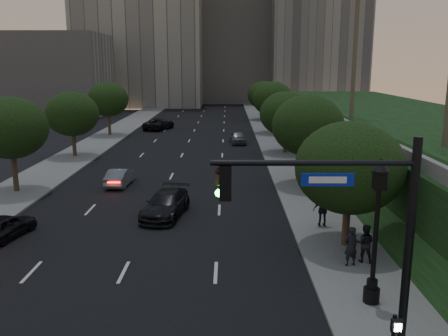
{
  "coord_description": "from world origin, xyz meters",
  "views": [
    {
      "loc": [
        4.49,
        -14.03,
        8.83
      ],
      "look_at": [
        4.32,
        9.81,
        3.6
      ],
      "focal_mm": 38.0,
      "sensor_mm": 36.0,
      "label": 1
    }
  ],
  "objects_px": {
    "sedan_far_right": "(238,137)",
    "pedestrian_b": "(365,243)",
    "sedan_mid_left": "(120,177)",
    "pedestrian_a": "(351,246)",
    "sedan_far_left": "(159,124)",
    "traffic_signal_mast": "(368,257)",
    "street_lamp": "(375,239)",
    "sedan_near_right": "(166,204)",
    "sedan_near_left": "(5,226)",
    "pedestrian_c": "(323,210)"
  },
  "relations": [
    {
      "from": "sedan_near_right",
      "to": "pedestrian_c",
      "type": "relative_size",
      "value": 2.75
    },
    {
      "from": "traffic_signal_mast",
      "to": "sedan_mid_left",
      "type": "height_order",
      "value": "traffic_signal_mast"
    },
    {
      "from": "sedan_far_right",
      "to": "sedan_far_left",
      "type": "bearing_deg",
      "value": 127.38
    },
    {
      "from": "sedan_near_left",
      "to": "sedan_far_left",
      "type": "height_order",
      "value": "sedan_far_left"
    },
    {
      "from": "traffic_signal_mast",
      "to": "sedan_near_left",
      "type": "bearing_deg",
      "value": 144.42
    },
    {
      "from": "sedan_near_right",
      "to": "pedestrian_a",
      "type": "xyz_separation_m",
      "value": [
        9.06,
        -7.33,
        0.31
      ]
    },
    {
      "from": "sedan_mid_left",
      "to": "traffic_signal_mast",
      "type": "bearing_deg",
      "value": 122.33
    },
    {
      "from": "sedan_mid_left",
      "to": "pedestrian_a",
      "type": "xyz_separation_m",
      "value": [
        13.36,
        -14.62,
        0.39
      ]
    },
    {
      "from": "traffic_signal_mast",
      "to": "pedestrian_a",
      "type": "distance_m",
      "value": 7.98
    },
    {
      "from": "sedan_near_left",
      "to": "pedestrian_c",
      "type": "height_order",
      "value": "pedestrian_c"
    },
    {
      "from": "traffic_signal_mast",
      "to": "sedan_near_right",
      "type": "bearing_deg",
      "value": 117.03
    },
    {
      "from": "sedan_near_right",
      "to": "pedestrian_c",
      "type": "height_order",
      "value": "pedestrian_c"
    },
    {
      "from": "sedan_far_left",
      "to": "pedestrian_c",
      "type": "distance_m",
      "value": 42.74
    },
    {
      "from": "sedan_far_right",
      "to": "pedestrian_b",
      "type": "distance_m",
      "value": 33.68
    },
    {
      "from": "sedan_near_left",
      "to": "sedan_mid_left",
      "type": "bearing_deg",
      "value": -95.03
    },
    {
      "from": "sedan_far_left",
      "to": "pedestrian_b",
      "type": "distance_m",
      "value": 47.59
    },
    {
      "from": "sedan_near_right",
      "to": "sedan_far_right",
      "type": "relative_size",
      "value": 1.22
    },
    {
      "from": "traffic_signal_mast",
      "to": "sedan_far_right",
      "type": "bearing_deg",
      "value": 93.74
    },
    {
      "from": "traffic_signal_mast",
      "to": "sedan_far_left",
      "type": "bearing_deg",
      "value": 104.12
    },
    {
      "from": "street_lamp",
      "to": "pedestrian_a",
      "type": "relative_size",
      "value": 3.15
    },
    {
      "from": "pedestrian_a",
      "to": "pedestrian_c",
      "type": "bearing_deg",
      "value": -105.54
    },
    {
      "from": "traffic_signal_mast",
      "to": "pedestrian_c",
      "type": "distance_m",
      "value": 12.93
    },
    {
      "from": "sedan_mid_left",
      "to": "sedan_near_right",
      "type": "xyz_separation_m",
      "value": [
        4.3,
        -7.28,
        0.08
      ]
    },
    {
      "from": "sedan_far_right",
      "to": "pedestrian_c",
      "type": "xyz_separation_m",
      "value": [
        4.05,
        -28.49,
        0.36
      ]
    },
    {
      "from": "street_lamp",
      "to": "sedan_mid_left",
      "type": "xyz_separation_m",
      "value": [
        -13.33,
        17.91,
        -1.98
      ]
    },
    {
      "from": "traffic_signal_mast",
      "to": "sedan_far_left",
      "type": "xyz_separation_m",
      "value": [
        -13.27,
        52.75,
        -2.88
      ]
    },
    {
      "from": "traffic_signal_mast",
      "to": "sedan_mid_left",
      "type": "relative_size",
      "value": 1.77
    },
    {
      "from": "sedan_near_left",
      "to": "sedan_far_left",
      "type": "relative_size",
      "value": 0.66
    },
    {
      "from": "sedan_far_left",
      "to": "traffic_signal_mast",
      "type": "bearing_deg",
      "value": 121.42
    },
    {
      "from": "sedan_mid_left",
      "to": "sedan_far_left",
      "type": "xyz_separation_m",
      "value": [
        -1.47,
        30.75,
        0.14
      ]
    },
    {
      "from": "sedan_near_right",
      "to": "pedestrian_c",
      "type": "xyz_separation_m",
      "value": [
        8.87,
        -2.12,
        0.34
      ]
    },
    {
      "from": "sedan_near_right",
      "to": "pedestrian_a",
      "type": "distance_m",
      "value": 11.66
    },
    {
      "from": "pedestrian_a",
      "to": "street_lamp",
      "type": "bearing_deg",
      "value": 71.72
    },
    {
      "from": "traffic_signal_mast",
      "to": "pedestrian_b",
      "type": "bearing_deg",
      "value": 73.63
    },
    {
      "from": "street_lamp",
      "to": "pedestrian_b",
      "type": "height_order",
      "value": "street_lamp"
    },
    {
      "from": "sedan_near_left",
      "to": "pedestrian_b",
      "type": "distance_m",
      "value": 17.93
    },
    {
      "from": "traffic_signal_mast",
      "to": "sedan_near_right",
      "type": "relative_size",
      "value": 1.39
    },
    {
      "from": "pedestrian_c",
      "to": "sedan_near_left",
      "type": "bearing_deg",
      "value": 5.72
    },
    {
      "from": "sedan_near_left",
      "to": "pedestrian_a",
      "type": "height_order",
      "value": "pedestrian_a"
    },
    {
      "from": "sedan_mid_left",
      "to": "street_lamp",
      "type": "bearing_deg",
      "value": 130.76
    },
    {
      "from": "traffic_signal_mast",
      "to": "pedestrian_c",
      "type": "relative_size",
      "value": 3.81
    },
    {
      "from": "street_lamp",
      "to": "pedestrian_a",
      "type": "distance_m",
      "value": 3.65
    },
    {
      "from": "sedan_near_left",
      "to": "sedan_far_right",
      "type": "xyz_separation_m",
      "value": [
        12.67,
        30.1,
        0.06
      ]
    },
    {
      "from": "sedan_mid_left",
      "to": "pedestrian_a",
      "type": "height_order",
      "value": "pedestrian_a"
    },
    {
      "from": "street_lamp",
      "to": "sedan_near_right",
      "type": "xyz_separation_m",
      "value": [
        -9.02,
        10.62,
        -1.9
      ]
    },
    {
      "from": "street_lamp",
      "to": "pedestrian_b",
      "type": "bearing_deg",
      "value": 78.3
    },
    {
      "from": "sedan_mid_left",
      "to": "pedestrian_a",
      "type": "bearing_deg",
      "value": 136.54
    },
    {
      "from": "sedan_near_right",
      "to": "sedan_far_right",
      "type": "distance_m",
      "value": 26.81
    },
    {
      "from": "sedan_far_left",
      "to": "pedestrian_a",
      "type": "height_order",
      "value": "pedestrian_a"
    },
    {
      "from": "sedan_near_left",
      "to": "pedestrian_c",
      "type": "bearing_deg",
      "value": -161.69
    }
  ]
}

